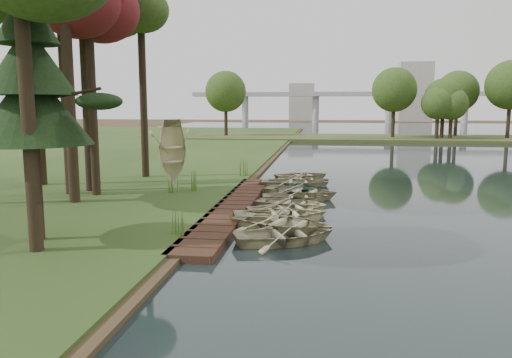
# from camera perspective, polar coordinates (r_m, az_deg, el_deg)

# --- Properties ---
(ground) EXTENTS (300.00, 300.00, 0.00)m
(ground) POSITION_cam_1_polar(r_m,az_deg,el_deg) (22.69, 1.43, -3.74)
(ground) COLOR #3D2F1D
(boardwalk) EXTENTS (1.60, 16.00, 0.30)m
(boardwalk) POSITION_cam_1_polar(r_m,az_deg,el_deg) (22.88, -2.56, -3.26)
(boardwalk) COLOR #362015
(boardwalk) RESTS_ON ground
(peninsula) EXTENTS (50.00, 14.00, 0.45)m
(peninsula) POSITION_cam_1_polar(r_m,az_deg,el_deg) (72.41, 12.18, 4.58)
(peninsula) COLOR #3C471F
(peninsula) RESTS_ON ground
(far_trees) EXTENTS (45.60, 5.60, 8.80)m
(far_trees) POSITION_cam_1_polar(r_m,az_deg,el_deg) (72.10, 9.66, 9.57)
(far_trees) COLOR black
(far_trees) RESTS_ON peninsula
(bridge) EXTENTS (95.90, 4.00, 8.60)m
(bridge) POSITION_cam_1_polar(r_m,az_deg,el_deg) (142.41, 11.88, 9.12)
(bridge) COLOR #A5A5A0
(bridge) RESTS_ON ground
(building_a) EXTENTS (10.00, 8.00, 18.00)m
(building_a) POSITION_cam_1_polar(r_m,az_deg,el_deg) (164.43, 17.64, 9.45)
(building_a) COLOR #A5A5A0
(building_a) RESTS_ON ground
(building_b) EXTENTS (8.00, 8.00, 12.00)m
(building_b) POSITION_cam_1_polar(r_m,az_deg,el_deg) (167.22, 5.26, 8.75)
(building_b) COLOR #A5A5A0
(building_b) RESTS_ON ground
(rowboat_0) EXTENTS (4.27, 3.69, 0.74)m
(rowboat_0) POSITION_cam_1_polar(r_m,az_deg,el_deg) (17.34, 3.35, -6.13)
(rowboat_0) COLOR #BBB287
(rowboat_0) RESTS_ON water
(rowboat_1) EXTENTS (4.76, 4.11, 0.83)m
(rowboat_1) POSITION_cam_1_polar(r_m,az_deg,el_deg) (18.84, 3.05, -4.82)
(rowboat_1) COLOR #BBB287
(rowboat_1) RESTS_ON water
(rowboat_2) EXTENTS (4.46, 3.68, 0.80)m
(rowboat_2) POSITION_cam_1_polar(r_m,az_deg,el_deg) (20.36, 2.84, -3.86)
(rowboat_2) COLOR #BBB287
(rowboat_2) RESTS_ON water
(rowboat_3) EXTENTS (4.29, 3.75, 0.74)m
(rowboat_3) POSITION_cam_1_polar(r_m,az_deg,el_deg) (21.60, 3.72, -3.24)
(rowboat_3) COLOR #BBB287
(rowboat_3) RESTS_ON water
(rowboat_4) EXTENTS (3.64, 2.92, 0.67)m
(rowboat_4) POSITION_cam_1_polar(r_m,az_deg,el_deg) (23.03, 3.95, -2.60)
(rowboat_4) COLOR #BBB287
(rowboat_4) RESTS_ON water
(rowboat_5) EXTENTS (3.57, 2.74, 0.69)m
(rowboat_5) POSITION_cam_1_polar(r_m,az_deg,el_deg) (24.65, 4.54, -1.86)
(rowboat_5) COLOR #BBB287
(rowboat_5) RESTS_ON water
(rowboat_6) EXTENTS (4.59, 3.90, 0.81)m
(rowboat_6) POSITION_cam_1_polar(r_m,az_deg,el_deg) (25.94, 5.11, -1.22)
(rowboat_6) COLOR #BBB287
(rowboat_6) RESTS_ON water
(rowboat_7) EXTENTS (3.57, 3.01, 0.63)m
(rowboat_7) POSITION_cam_1_polar(r_m,az_deg,el_deg) (27.16, 4.97, -0.98)
(rowboat_7) COLOR #2A7174
(rowboat_7) RESTS_ON water
(rowboat_8) EXTENTS (4.03, 2.93, 0.82)m
(rowboat_8) POSITION_cam_1_polar(r_m,az_deg,el_deg) (28.75, 4.45, -0.26)
(rowboat_8) COLOR #BBB287
(rowboat_8) RESTS_ON water
(rowboat_9) EXTENTS (3.31, 2.46, 0.66)m
(rowboat_9) POSITION_cam_1_polar(r_m,az_deg,el_deg) (30.47, 5.42, 0.06)
(rowboat_9) COLOR #BBB287
(rowboat_9) RESTS_ON water
(rowboat_10) EXTENTS (4.16, 3.61, 0.72)m
(rowboat_10) POSITION_cam_1_polar(r_m,az_deg,el_deg) (32.05, 5.26, 0.53)
(rowboat_10) COLOR #BBB287
(rowboat_10) RESTS_ON water
(stored_rowboat) EXTENTS (4.52, 4.44, 0.77)m
(stored_rowboat) POSITION_cam_1_polar(r_m,az_deg,el_deg) (29.11, -9.52, 0.20)
(stored_rowboat) COLOR #BBB287
(stored_rowboat) RESTS_ON bank
(tree_2) EXTENTS (3.86, 3.86, 10.93)m
(tree_2) POSITION_cam_1_polar(r_m,az_deg,el_deg) (26.60, -18.66, 18.06)
(tree_2) COLOR black
(tree_2) RESTS_ON bank
(tree_6) EXTENTS (4.18, 4.18, 12.43)m
(tree_6) POSITION_cam_1_polar(r_m,az_deg,el_deg) (32.79, -13.08, 18.73)
(tree_6) COLOR black
(tree_6) RESTS_ON bank
(pine_tree) EXTENTS (3.80, 3.80, 8.30)m
(pine_tree) POSITION_cam_1_polar(r_m,az_deg,el_deg) (17.89, -24.39, 10.13)
(pine_tree) COLOR black
(pine_tree) RESTS_ON bank
(reeds_0) EXTENTS (0.60, 0.60, 0.87)m
(reeds_0) POSITION_cam_1_polar(r_m,az_deg,el_deg) (17.73, -8.98, -4.85)
(reeds_0) COLOR #3F661E
(reeds_0) RESTS_ON bank
(reeds_1) EXTENTS (0.60, 0.60, 0.86)m
(reeds_1) POSITION_cam_1_polar(r_m,az_deg,el_deg) (26.15, -9.39, -0.61)
(reeds_1) COLOR #3F661E
(reeds_1) RESTS_ON bank
(reeds_2) EXTENTS (0.60, 0.60, 1.08)m
(reeds_2) POSITION_cam_1_polar(r_m,az_deg,el_deg) (26.63, -7.09, -0.17)
(reeds_2) COLOR #3F661E
(reeds_2) RESTS_ON bank
(reeds_3) EXTENTS (0.60, 0.60, 1.10)m
(reeds_3) POSITION_cam_1_polar(r_m,az_deg,el_deg) (31.95, -1.37, 1.33)
(reeds_3) COLOR #3F661E
(reeds_3) RESTS_ON bank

